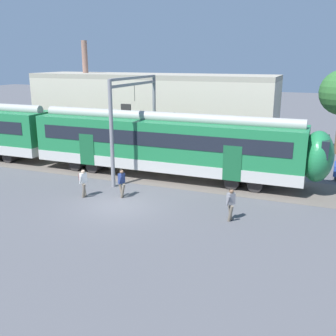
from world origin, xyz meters
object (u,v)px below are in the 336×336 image
at_px(pedestrian_navy, 122,181).
at_px(commuter_train, 56,135).
at_px(pedestrian_white, 83,180).
at_px(pedestrian_grey, 231,202).

bearing_deg(pedestrian_navy, commuter_train, 149.12).
xyz_separation_m(commuter_train, pedestrian_white, (5.82, -5.46, -1.26)).
relative_size(pedestrian_navy, pedestrian_grey, 1.00).
bearing_deg(pedestrian_grey, pedestrian_navy, 170.93).
relative_size(commuter_train, pedestrian_navy, 22.83).
bearing_deg(pedestrian_white, pedestrian_navy, 19.92).
distance_m(commuter_train, pedestrian_navy, 9.28).
bearing_deg(pedestrian_white, commuter_train, 136.84).
relative_size(pedestrian_white, pedestrian_grey, 1.00).
distance_m(pedestrian_white, pedestrian_navy, 2.19).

